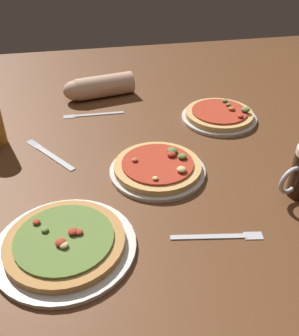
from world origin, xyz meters
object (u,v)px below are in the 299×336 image
object	(u,v)px
pizza_plate_side	(158,168)
fork_left	(219,236)
pizza_plate_far	(219,115)
fork_spare	(92,114)
pizza_plate_near	(65,244)
diner_arm	(97,87)
knife_right	(49,154)

from	to	relation	value
pizza_plate_side	fork_left	bearing A→B (deg)	-73.20
pizza_plate_far	pizza_plate_side	bearing A→B (deg)	-135.82
pizza_plate_far	fork_left	size ratio (longest dim) A/B	1.23
pizza_plate_side	fork_left	distance (m)	0.30
pizza_plate_side	fork_spare	world-z (taller)	pizza_plate_side
pizza_plate_side	fork_spare	xyz separation A→B (m)	(-0.16, 0.41, -0.01)
pizza_plate_side	fork_spare	distance (m)	0.44
pizza_plate_far	fork_left	distance (m)	0.60
pizza_plate_near	diner_arm	world-z (taller)	diner_arm
fork_left	fork_spare	world-z (taller)	same
fork_spare	diner_arm	bearing A→B (deg)	77.22
pizza_plate_far	pizza_plate_side	world-z (taller)	same
fork_left	knife_right	xyz separation A→B (m)	(-0.40, 0.45, 0.00)
fork_left	knife_right	bearing A→B (deg)	131.68
pizza_plate_near	pizza_plate_far	size ratio (longest dim) A/B	1.20
fork_spare	diner_arm	xyz separation A→B (m)	(0.04, 0.15, 0.04)
fork_left	diner_arm	xyz separation A→B (m)	(-0.21, 0.85, 0.04)
fork_left	diner_arm	distance (m)	0.88
pizza_plate_far	fork_spare	xyz separation A→B (m)	(-0.45, 0.13, -0.01)
pizza_plate_far	fork_left	world-z (taller)	pizza_plate_far
pizza_plate_side	diner_arm	world-z (taller)	diner_arm
pizza_plate_side	knife_right	world-z (taller)	pizza_plate_side
pizza_plate_side	diner_arm	bearing A→B (deg)	102.45
diner_arm	pizza_plate_far	bearing A→B (deg)	-34.10
pizza_plate_near	knife_right	distance (m)	0.42
knife_right	diner_arm	distance (m)	0.45
knife_right	pizza_plate_near	bearing A→B (deg)	-84.29
pizza_plate_side	fork_left	xyz separation A→B (m)	(0.09, -0.28, -0.01)
pizza_plate_far	fork_left	bearing A→B (deg)	-109.90
pizza_plate_far	diner_arm	distance (m)	0.50
pizza_plate_far	diner_arm	xyz separation A→B (m)	(-0.42, 0.28, 0.03)
pizza_plate_far	pizza_plate_side	size ratio (longest dim) A/B	0.97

